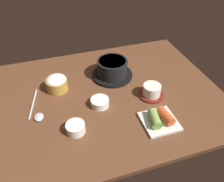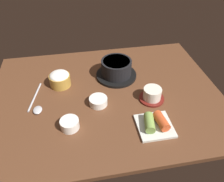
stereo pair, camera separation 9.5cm
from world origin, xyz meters
TOP-DOWN VIEW (x-y plane):
  - dining_table at (0.00, 0.00)cm, footprint 100.00×76.00cm
  - stone_pot at (6.66, 12.14)cm, footprint 19.32×19.32cm
  - rice_bowl at (-19.79, 9.96)cm, footprint 9.38×9.38cm
  - tea_cup_with_saucer at (18.28, -6.81)cm, footprint 10.65×10.65cm
  - banchan_cup_center at (-4.44, -5.77)cm, footprint 7.55×7.55cm
  - kimchi_plate at (14.58, -21.83)cm, footprint 13.01×13.01cm
  - side_bowl_near at (-16.49, -16.44)cm, footprint 7.04×7.04cm
  - spoon at (-29.66, -2.54)cm, footprint 5.95×19.90cm

SIDE VIEW (x-z plane):
  - dining_table at x=0.00cm, z-range 0.00..2.00cm
  - spoon at x=-29.66cm, z-range 1.93..3.28cm
  - banchan_cup_center at x=-4.44cm, z-range 2.12..5.32cm
  - kimchi_plate at x=14.58cm, z-range 1.45..6.06cm
  - side_bowl_near at x=-16.49cm, z-range 2.13..5.83cm
  - tea_cup_with_saucer at x=18.28cm, z-range 1.83..7.42cm
  - rice_bowl at x=-19.79cm, z-range 2.09..9.10cm
  - stone_pot at x=6.66cm, z-range 1.81..10.52cm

